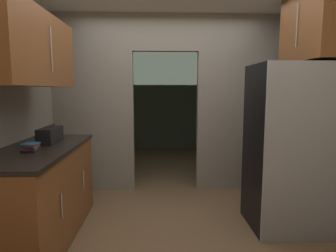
# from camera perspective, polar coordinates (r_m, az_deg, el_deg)

# --- Properties ---
(ground) EXTENTS (20.00, 20.00, 0.00)m
(ground) POSITION_cam_1_polar(r_m,az_deg,el_deg) (3.16, 1.10, -20.99)
(ground) COLOR brown
(kitchen_partition) EXTENTS (3.34, 0.12, 2.56)m
(kitchen_partition) POSITION_cam_1_polar(r_m,az_deg,el_deg) (4.24, 0.23, 5.35)
(kitchen_partition) COLOR #9E998C
(kitchen_partition) RESTS_ON ground
(adjoining_room_shell) EXTENTS (3.34, 3.06, 2.56)m
(adjoining_room_shell) POSITION_cam_1_polar(r_m,az_deg,el_deg) (6.28, -0.62, 5.26)
(adjoining_room_shell) COLOR slate
(adjoining_room_shell) RESTS_ON ground
(refrigerator) EXTENTS (0.84, 0.73, 1.76)m
(refrigerator) POSITION_cam_1_polar(r_m,az_deg,el_deg) (3.35, 23.18, -3.95)
(refrigerator) COLOR black
(refrigerator) RESTS_ON ground
(lower_cabinet_run) EXTENTS (0.69, 1.66, 0.93)m
(lower_cabinet_run) POSITION_cam_1_polar(r_m,az_deg,el_deg) (3.19, -24.06, -12.22)
(lower_cabinet_run) COLOR brown
(lower_cabinet_run) RESTS_ON ground
(upper_cabinet_counterside) EXTENTS (0.36, 1.49, 0.68)m
(upper_cabinet_counterside) POSITION_cam_1_polar(r_m,az_deg,el_deg) (3.04, -25.45, 13.57)
(upper_cabinet_counterside) COLOR brown
(upper_cabinet_fridgeside) EXTENTS (0.36, 0.92, 0.75)m
(upper_cabinet_fridgeside) POSITION_cam_1_polar(r_m,az_deg,el_deg) (3.55, 26.95, 17.35)
(upper_cabinet_fridgeside) COLOR brown
(boombox) EXTENTS (0.17, 0.39, 0.19)m
(boombox) POSITION_cam_1_polar(r_m,az_deg,el_deg) (3.29, -22.35, -1.68)
(boombox) COLOR black
(boombox) RESTS_ON lower_cabinet_run
(book_stack) EXTENTS (0.14, 0.16, 0.08)m
(book_stack) POSITION_cam_1_polar(r_m,az_deg,el_deg) (2.91, -25.49, -3.86)
(book_stack) COLOR black
(book_stack) RESTS_ON lower_cabinet_run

